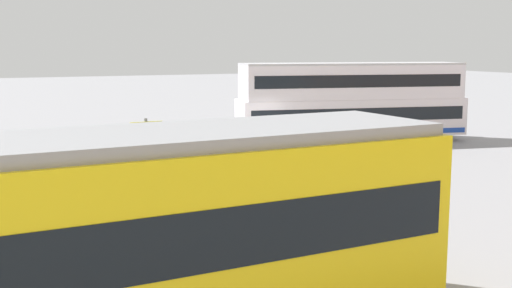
% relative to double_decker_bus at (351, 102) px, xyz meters
% --- Properties ---
extents(ground_plane, '(160.00, 160.00, 0.00)m').
position_rel_double_decker_bus_xyz_m(ground_plane, '(5.68, 1.97, -2.01)').
color(ground_plane, gray).
extents(double_decker_bus, '(11.64, 4.78, 3.93)m').
position_rel_double_decker_bus_xyz_m(double_decker_bus, '(0.00, 0.00, 0.00)').
color(double_decker_bus, silver).
rests_on(double_decker_bus, ground).
extents(tram_yellow, '(12.39, 3.26, 3.44)m').
position_rel_double_decker_bus_xyz_m(tram_yellow, '(16.37, 17.46, -0.23)').
color(tram_yellow, yellow).
rests_on(tram_yellow, ground).
extents(pedestrian_near_railing, '(0.38, 0.38, 1.65)m').
position_rel_double_decker_bus_xyz_m(pedestrian_near_railing, '(9.73, 6.71, -1.06)').
color(pedestrian_near_railing, black).
rests_on(pedestrian_near_railing, ground).
extents(pedestrian_railing, '(8.70, 0.69, 1.08)m').
position_rel_double_decker_bus_xyz_m(pedestrian_railing, '(8.18, 7.34, -1.26)').
color(pedestrian_railing, gray).
rests_on(pedestrian_railing, ground).
extents(info_sign, '(1.07, 0.15, 2.46)m').
position_rel_double_decker_bus_xyz_m(info_sign, '(12.31, 6.93, -0.32)').
color(info_sign, slate).
rests_on(info_sign, ground).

